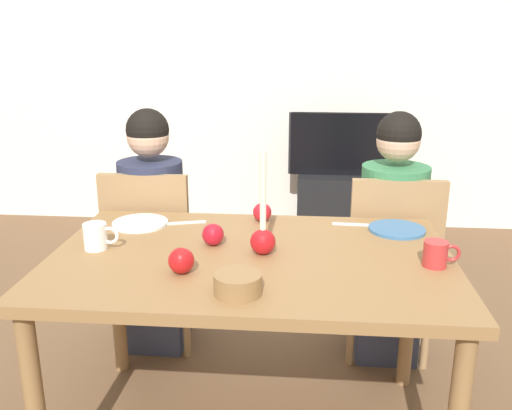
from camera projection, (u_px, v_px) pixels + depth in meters
name	position (u px, v px, depth m)	size (l,w,h in m)	color
back_wall	(283.00, 60.00, 4.26)	(6.40, 0.10, 2.60)	silver
dining_table	(251.00, 276.00, 1.97)	(1.40, 0.90, 0.75)	olive
chair_left	(152.00, 249.00, 2.64)	(0.40, 0.40, 0.90)	#99754C
chair_right	(391.00, 257.00, 2.54)	(0.40, 0.40, 0.90)	#99754C
person_left_child	(154.00, 235.00, 2.65)	(0.30, 0.30, 1.17)	#33384C
person_right_child	(391.00, 243.00, 2.56)	(0.30, 0.30, 1.17)	#33384C
tv_stand	(339.00, 205.00, 4.24)	(0.64, 0.40, 0.48)	black
tv	(342.00, 144.00, 4.11)	(0.79, 0.05, 0.46)	black
candle_centerpiece	(263.00, 234.00, 1.93)	(0.09, 0.09, 0.36)	red
plate_left	(140.00, 223.00, 2.25)	(0.22, 0.22, 0.01)	silver
plate_right	(397.00, 229.00, 2.18)	(0.22, 0.22, 0.01)	teal
mug_left	(96.00, 236.00, 1.98)	(0.13, 0.08, 0.09)	white
mug_right	(436.00, 254.00, 1.83)	(0.12, 0.08, 0.09)	#B72D2D
fork_left	(184.00, 223.00, 2.26)	(0.18, 0.01, 0.01)	silver
fork_right	(355.00, 224.00, 2.24)	(0.18, 0.01, 0.01)	silver
bowl_walnuts	(238.00, 284.00, 1.64)	(0.14, 0.14, 0.06)	olive
apple_near_candle	(213.00, 234.00, 2.02)	(0.08, 0.08, 0.08)	#B31421
apple_by_left_plate	(181.00, 261.00, 1.78)	(0.08, 0.08, 0.08)	red
apple_by_right_mug	(262.00, 212.00, 2.28)	(0.08, 0.08, 0.08)	red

